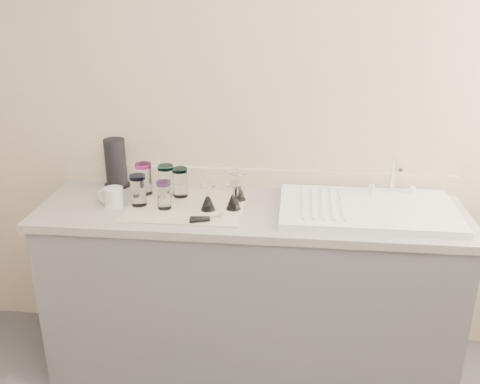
# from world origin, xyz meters

# --- Properties ---
(room_envelope) EXTENTS (3.54, 3.50, 2.52)m
(room_envelope) POSITION_xyz_m (0.00, 0.00, 1.56)
(room_envelope) COLOR #4C4C51
(room_envelope) RESTS_ON ground
(counter_unit) EXTENTS (2.06, 0.62, 0.90)m
(counter_unit) POSITION_xyz_m (0.00, 1.20, 0.45)
(counter_unit) COLOR slate
(counter_unit) RESTS_ON ground
(sink_unit) EXTENTS (0.82, 0.50, 0.22)m
(sink_unit) POSITION_xyz_m (0.55, 1.20, 0.92)
(sink_unit) COLOR white
(sink_unit) RESTS_ON counter_unit
(dish_towel) EXTENTS (0.55, 0.42, 0.01)m
(dish_towel) POSITION_xyz_m (-0.32, 1.17, 0.90)
(dish_towel) COLOR beige
(dish_towel) RESTS_ON counter_unit
(tumbler_teal) EXTENTS (0.08, 0.08, 0.16)m
(tumbler_teal) POSITION_xyz_m (-0.56, 1.31, 0.99)
(tumbler_teal) COLOR white
(tumbler_teal) RESTS_ON dish_towel
(tumbler_cyan) EXTENTS (0.08, 0.08, 0.16)m
(tumbler_cyan) POSITION_xyz_m (-0.44, 1.30, 0.99)
(tumbler_cyan) COLOR white
(tumbler_cyan) RESTS_ON dish_towel
(tumbler_purple) EXTENTS (0.08, 0.08, 0.15)m
(tumbler_purple) POSITION_xyz_m (-0.37, 1.29, 0.98)
(tumbler_purple) COLOR white
(tumbler_purple) RESTS_ON dish_towel
(tumbler_magenta) EXTENTS (0.08, 0.08, 0.15)m
(tumbler_magenta) POSITION_xyz_m (-0.54, 1.16, 0.99)
(tumbler_magenta) COLOR white
(tumbler_magenta) RESTS_ON dish_towel
(tumbler_blue) EXTENTS (0.07, 0.07, 0.14)m
(tumbler_blue) POSITION_xyz_m (-0.41, 1.14, 0.98)
(tumbler_blue) COLOR white
(tumbler_blue) RESTS_ON dish_towel
(goblet_back_right) EXTENTS (0.08, 0.08, 0.15)m
(goblet_back_right) POSITION_xyz_m (-0.07, 1.28, 0.96)
(goblet_back_right) COLOR white
(goblet_back_right) RESTS_ON dish_towel
(goblet_front_left) EXTENTS (0.07, 0.07, 0.13)m
(goblet_front_left) POSITION_xyz_m (-0.20, 1.14, 0.95)
(goblet_front_left) COLOR white
(goblet_front_left) RESTS_ON dish_towel
(goblet_front_right) EXTENTS (0.07, 0.07, 0.13)m
(goblet_front_right) POSITION_xyz_m (-0.08, 1.16, 0.95)
(goblet_front_right) COLOR white
(goblet_front_right) RESTS_ON dish_towel
(can_opener) EXTENTS (0.15, 0.07, 0.02)m
(can_opener) POSITION_xyz_m (-0.19, 1.01, 0.92)
(can_opener) COLOR silver
(can_opener) RESTS_ON dish_towel
(white_mug) EXTENTS (0.14, 0.10, 0.10)m
(white_mug) POSITION_xyz_m (-0.67, 1.15, 0.95)
(white_mug) COLOR silver
(white_mug) RESTS_ON counter_unit
(paper_towel_roll) EXTENTS (0.14, 0.14, 0.26)m
(paper_towel_roll) POSITION_xyz_m (-0.74, 1.42, 1.03)
(paper_towel_roll) COLOR black
(paper_towel_roll) RESTS_ON counter_unit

